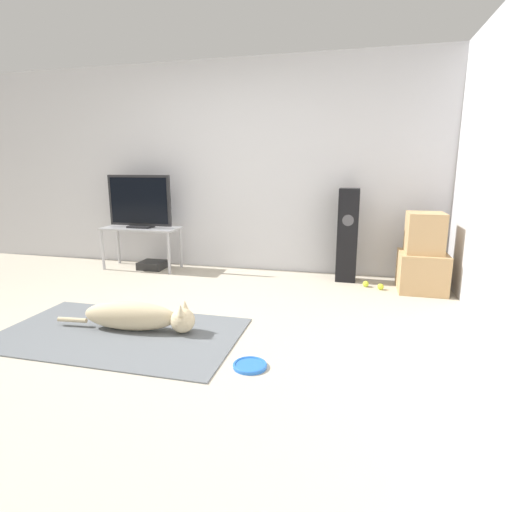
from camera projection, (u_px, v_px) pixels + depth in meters
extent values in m
plane|color=#BCB29E|center=(158.00, 327.00, 3.27)|extent=(12.00, 12.00, 0.00)
cube|color=silver|center=(232.00, 168.00, 4.98)|extent=(8.00, 0.06, 2.55)
cube|color=slate|center=(119.00, 333.00, 3.14)|extent=(1.88, 1.08, 0.01)
ellipsoid|color=beige|center=(130.00, 316.00, 3.18)|extent=(0.78, 0.27, 0.23)
sphere|color=beige|center=(183.00, 321.00, 3.12)|extent=(0.19, 0.19, 0.19)
cone|color=beige|center=(185.00, 305.00, 3.15)|extent=(0.06, 0.06, 0.09)
cone|color=beige|center=(181.00, 310.00, 3.04)|extent=(0.06, 0.06, 0.09)
cylinder|color=beige|center=(72.00, 320.00, 3.26)|extent=(0.25, 0.06, 0.04)
cylinder|color=blue|center=(250.00, 366.00, 2.62)|extent=(0.22, 0.22, 0.02)
torus|color=blue|center=(250.00, 365.00, 2.62)|extent=(0.23, 0.23, 0.02)
cube|color=tan|center=(422.00, 272.00, 4.20)|extent=(0.47, 0.48, 0.41)
cube|color=tan|center=(425.00, 233.00, 4.12)|extent=(0.36, 0.37, 0.42)
cube|color=black|center=(347.00, 235.00, 4.53)|extent=(0.23, 0.23, 1.06)
cylinder|color=#4C4C51|center=(348.00, 220.00, 4.38)|extent=(0.12, 0.00, 0.12)
cube|color=#A8A8AD|center=(141.00, 228.00, 5.08)|extent=(0.97, 0.41, 0.02)
cylinder|color=#A8A8AD|center=(103.00, 250.00, 5.07)|extent=(0.04, 0.04, 0.51)
cylinder|color=#A8A8AD|center=(169.00, 253.00, 4.86)|extent=(0.04, 0.04, 0.51)
cylinder|color=#A8A8AD|center=(118.00, 245.00, 5.41)|extent=(0.04, 0.04, 0.51)
cylinder|color=#A8A8AD|center=(181.00, 248.00, 5.19)|extent=(0.04, 0.04, 0.51)
cube|color=#232326|center=(141.00, 227.00, 5.07)|extent=(0.29, 0.20, 0.02)
cube|color=#232326|center=(139.00, 201.00, 5.01)|extent=(0.84, 0.04, 0.63)
cube|color=black|center=(139.00, 201.00, 4.99)|extent=(0.77, 0.01, 0.57)
sphere|color=#C6E033|center=(366.00, 284.00, 4.37)|extent=(0.07, 0.07, 0.07)
sphere|color=#C6E033|center=(381.00, 287.00, 4.27)|extent=(0.07, 0.07, 0.07)
cube|color=black|center=(153.00, 265.00, 5.16)|extent=(0.32, 0.29, 0.10)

